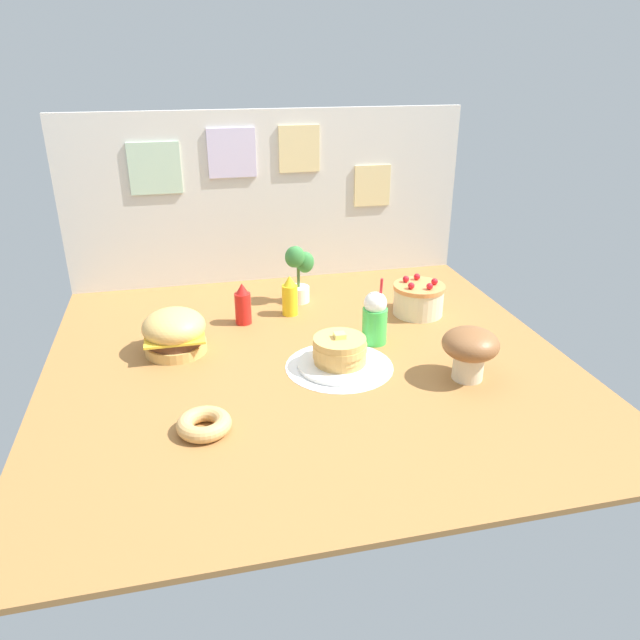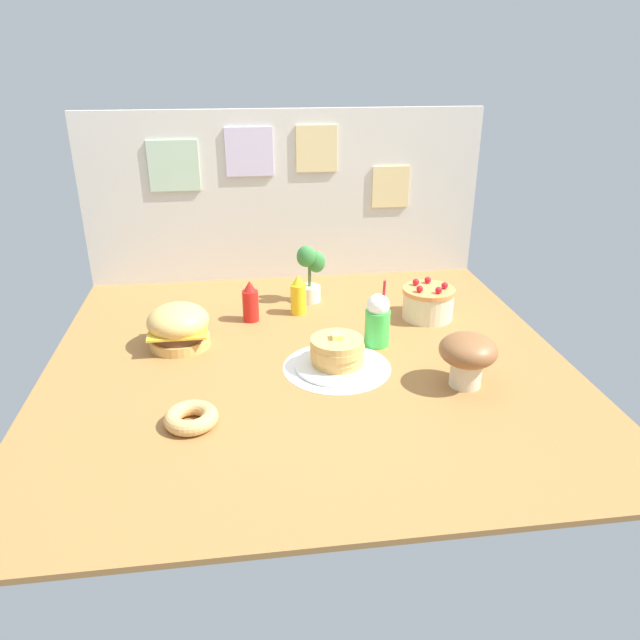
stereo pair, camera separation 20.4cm
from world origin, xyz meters
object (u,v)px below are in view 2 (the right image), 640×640
donut_pink_glaze (191,417)px  ketchup_bottle (250,302)px  cream_soda_cup (378,320)px  potted_plant (310,271)px  burger (179,327)px  pancake_stack (337,354)px  mushroom_stool (468,355)px  layer_cake (428,303)px  mustard_bottle (298,296)px

donut_pink_glaze → ketchup_bottle: bearing=75.0°
cream_soda_cup → donut_pink_glaze: bearing=-145.7°
donut_pink_glaze → potted_plant: 1.16m
ketchup_bottle → donut_pink_glaze: 0.86m
ketchup_bottle → donut_pink_glaze: ketchup_bottle is taller
burger → pancake_stack: size_ratio=0.78×
donut_pink_glaze → mushroom_stool: mushroom_stool is taller
mushroom_stool → ketchup_bottle: bearing=137.6°
ketchup_bottle → mushroom_stool: size_ratio=0.91×
potted_plant → mushroom_stool: potted_plant is taller
pancake_stack → mushroom_stool: mushroom_stool is taller
layer_cake → ketchup_bottle: ketchup_bottle is taller
ketchup_bottle → mustard_bottle: size_ratio=1.00×
pancake_stack → mushroom_stool: bearing=-23.8°
pancake_stack → ketchup_bottle: bearing=122.4°
pancake_stack → potted_plant: potted_plant is taller
ketchup_bottle → mustard_bottle: (0.22, 0.05, 0.00)m
pancake_stack → layer_cake: 0.65m
donut_pink_glaze → potted_plant: size_ratio=0.61×
burger → layer_cake: (1.12, 0.14, -0.01)m
pancake_stack → mushroom_stool: (0.45, -0.20, 0.07)m
pancake_stack → cream_soda_cup: bearing=41.8°
burger → layer_cake: size_ratio=1.06×
mustard_bottle → donut_pink_glaze: mustard_bottle is taller
layer_cake → cream_soda_cup: bearing=-140.1°
cream_soda_cup → potted_plant: (-0.22, 0.52, 0.04)m
burger → mustard_bottle: (0.53, 0.27, 0.00)m
pancake_stack → cream_soda_cup: size_ratio=1.13×
pancake_stack → layer_cake: size_ratio=1.36×
cream_soda_cup → layer_cake: bearing=39.9°
pancake_stack → layer_cake: (0.49, 0.42, 0.02)m
layer_cake → potted_plant: bearing=151.8°
pancake_stack → donut_pink_glaze: (-0.54, -0.33, -0.03)m
layer_cake → cream_soda_cup: cream_soda_cup is taller
cream_soda_cup → donut_pink_glaze: 0.90m
ketchup_bottle → potted_plant: potted_plant is taller
ketchup_bottle → potted_plant: 0.36m
layer_cake → potted_plant: (-0.52, 0.28, 0.08)m
ketchup_bottle → potted_plant: (0.30, 0.20, 0.07)m
mustard_bottle → donut_pink_glaze: (-0.45, -0.88, -0.06)m
cream_soda_cup → mustard_bottle: bearing=127.9°
pancake_stack → mustard_bottle: mustard_bottle is taller
cream_soda_cup → donut_pink_glaze: cream_soda_cup is taller
burger → potted_plant: bearing=35.1°
burger → potted_plant: 0.74m
burger → potted_plant: potted_plant is taller
burger → cream_soda_cup: (0.82, -0.10, 0.03)m
pancake_stack → layer_cake: layer_cake is taller
mustard_bottle → potted_plant: bearing=64.3°
pancake_stack → mustard_bottle: 0.56m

